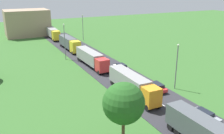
{
  "coord_description": "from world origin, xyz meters",
  "views": [
    {
      "loc": [
        -22.96,
        -2.77,
        17.88
      ],
      "look_at": [
        0.03,
        42.8,
        1.16
      ],
      "focal_mm": 39.53,
      "sensor_mm": 36.0,
      "label": 1
    }
  ],
  "objects_px": {
    "car_second": "(205,115)",
    "tree_birch": "(124,103)",
    "truck_third": "(91,58)",
    "distant_building": "(27,23)",
    "lamppost_second": "(177,64)",
    "truck_fourth": "(69,43)",
    "car_third": "(156,86)",
    "truck_second": "(132,84)",
    "truck_fifth": "(52,32)",
    "car_fourth": "(121,67)",
    "lamppost_third": "(65,40)",
    "lamppost_fourth": "(83,26)"
  },
  "relations": [
    {
      "from": "truck_third",
      "to": "tree_birch",
      "type": "distance_m",
      "value": 31.19
    },
    {
      "from": "distant_building",
      "to": "car_third",
      "type": "bearing_deg",
      "value": -79.49
    },
    {
      "from": "car_fourth",
      "to": "tree_birch",
      "type": "height_order",
      "value": "tree_birch"
    },
    {
      "from": "lamppost_second",
      "to": "truck_second",
      "type": "bearing_deg",
      "value": 172.47
    },
    {
      "from": "car_second",
      "to": "tree_birch",
      "type": "distance_m",
      "value": 13.84
    },
    {
      "from": "truck_fourth",
      "to": "lamppost_fourth",
      "type": "xyz_separation_m",
      "value": [
        8.5,
        11.47,
        2.72
      ]
    },
    {
      "from": "truck_fifth",
      "to": "lamppost_second",
      "type": "xyz_separation_m",
      "value": [
        8.7,
        -56.17,
        2.52
      ]
    },
    {
      "from": "truck_fourth",
      "to": "lamppost_third",
      "type": "xyz_separation_m",
      "value": [
        -3.9,
        -8.9,
        2.88
      ]
    },
    {
      "from": "distant_building",
      "to": "lamppost_fourth",
      "type": "bearing_deg",
      "value": -48.52
    },
    {
      "from": "car_fourth",
      "to": "lamppost_second",
      "type": "height_order",
      "value": "lamppost_second"
    },
    {
      "from": "car_fourth",
      "to": "lamppost_third",
      "type": "distance_m",
      "value": 17.15
    },
    {
      "from": "truck_third",
      "to": "car_second",
      "type": "height_order",
      "value": "truck_third"
    },
    {
      "from": "truck_fifth",
      "to": "lamppost_third",
      "type": "bearing_deg",
      "value": -97.26
    },
    {
      "from": "truck_fifth",
      "to": "tree_birch",
      "type": "relative_size",
      "value": 1.78
    },
    {
      "from": "truck_second",
      "to": "tree_birch",
      "type": "xyz_separation_m",
      "value": [
        -8.41,
        -11.78,
        3.41
      ]
    },
    {
      "from": "truck_second",
      "to": "truck_fifth",
      "type": "height_order",
      "value": "same"
    },
    {
      "from": "truck_second",
      "to": "truck_third",
      "type": "bearing_deg",
      "value": 90.5
    },
    {
      "from": "car_third",
      "to": "lamppost_third",
      "type": "relative_size",
      "value": 0.51
    },
    {
      "from": "car_fourth",
      "to": "lamppost_second",
      "type": "xyz_separation_m",
      "value": [
        4.03,
        -13.22,
        3.79
      ]
    },
    {
      "from": "car_third",
      "to": "lamppost_second",
      "type": "distance_m",
      "value": 5.33
    },
    {
      "from": "car_second",
      "to": "truck_third",
      "type": "bearing_deg",
      "value": 99.01
    },
    {
      "from": "truck_fifth",
      "to": "lamppost_second",
      "type": "height_order",
      "value": "lamppost_second"
    },
    {
      "from": "car_fourth",
      "to": "lamppost_second",
      "type": "relative_size",
      "value": 0.47
    },
    {
      "from": "car_third",
      "to": "lamppost_fourth",
      "type": "distance_m",
      "value": 47.55
    },
    {
      "from": "truck_third",
      "to": "lamppost_third",
      "type": "bearing_deg",
      "value": 113.89
    },
    {
      "from": "truck_second",
      "to": "car_third",
      "type": "height_order",
      "value": "truck_second"
    },
    {
      "from": "car_third",
      "to": "lamppost_second",
      "type": "bearing_deg",
      "value": -12.17
    },
    {
      "from": "tree_birch",
      "to": "car_third",
      "type": "bearing_deg",
      "value": 40.84
    },
    {
      "from": "car_second",
      "to": "lamppost_second",
      "type": "distance_m",
      "value": 12.03
    },
    {
      "from": "truck_fourth",
      "to": "car_fourth",
      "type": "xyz_separation_m",
      "value": [
        4.41,
        -23.32,
        -1.29
      ]
    },
    {
      "from": "truck_second",
      "to": "lamppost_third",
      "type": "distance_m",
      "value": 26.96
    },
    {
      "from": "lamppost_second",
      "to": "distant_building",
      "type": "relative_size",
      "value": 0.53
    },
    {
      "from": "distant_building",
      "to": "car_second",
      "type": "bearing_deg",
      "value": -81.23
    },
    {
      "from": "car_second",
      "to": "car_third",
      "type": "bearing_deg",
      "value": 88.76
    },
    {
      "from": "truck_third",
      "to": "lamppost_second",
      "type": "relative_size",
      "value": 1.63
    },
    {
      "from": "lamppost_third",
      "to": "lamppost_fourth",
      "type": "xyz_separation_m",
      "value": [
        12.39,
        20.38,
        -0.16
      ]
    },
    {
      "from": "lamppost_second",
      "to": "lamppost_fourth",
      "type": "bearing_deg",
      "value": 89.93
    },
    {
      "from": "lamppost_second",
      "to": "car_third",
      "type": "bearing_deg",
      "value": 167.83
    },
    {
      "from": "truck_fifth",
      "to": "car_second",
      "type": "relative_size",
      "value": 3.19
    },
    {
      "from": "truck_second",
      "to": "truck_fourth",
      "type": "distance_m",
      "value": 35.42
    },
    {
      "from": "car_third",
      "to": "distant_building",
      "type": "relative_size",
      "value": 0.3
    },
    {
      "from": "truck_third",
      "to": "distant_building",
      "type": "relative_size",
      "value": 0.87
    },
    {
      "from": "car_fourth",
      "to": "lamppost_third",
      "type": "xyz_separation_m",
      "value": [
        -8.31,
        14.41,
        4.17
      ]
    },
    {
      "from": "lamppost_second",
      "to": "truck_fourth",
      "type": "bearing_deg",
      "value": 103.0
    },
    {
      "from": "truck_fourth",
      "to": "lamppost_third",
      "type": "relative_size",
      "value": 1.4
    },
    {
      "from": "car_second",
      "to": "lamppost_third",
      "type": "xyz_separation_m",
      "value": [
        -8.48,
        38.35,
        4.26
      ]
    },
    {
      "from": "truck_fourth",
      "to": "distant_building",
      "type": "xyz_separation_m",
      "value": [
        -7.23,
        29.25,
        2.67
      ]
    },
    {
      "from": "truck_third",
      "to": "car_second",
      "type": "distance_m",
      "value": 30.33
    },
    {
      "from": "distant_building",
      "to": "truck_fourth",
      "type": "bearing_deg",
      "value": -76.13
    },
    {
      "from": "truck_fourth",
      "to": "tree_birch",
      "type": "bearing_deg",
      "value": -100.1
    }
  ]
}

